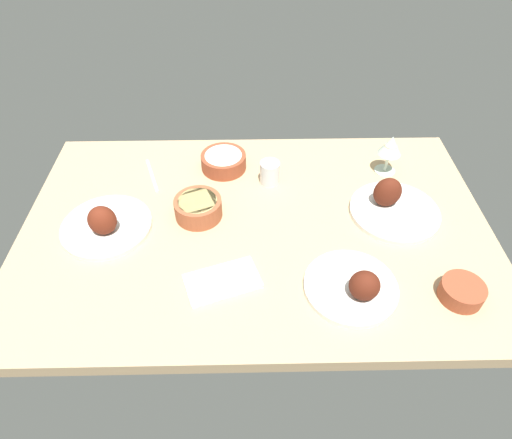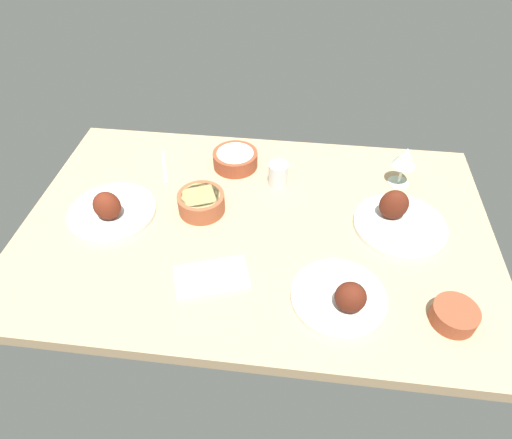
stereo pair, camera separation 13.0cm
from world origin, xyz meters
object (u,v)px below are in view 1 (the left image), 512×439
(plate_center_main, at_px, (392,206))
(bowl_pasta, at_px, (198,207))
(bowl_cream, at_px, (224,161))
(bowl_onions, at_px, (462,291))
(water_tumbler, at_px, (270,173))
(fork_loose, at_px, (152,176))
(plate_far_side, at_px, (355,287))
(wine_glass, at_px, (391,147))
(plate_near_viewer, at_px, (105,224))
(folded_napkin, at_px, (223,281))

(plate_center_main, xyz_separation_m, bowl_pasta, (-0.59, -0.01, 0.01))
(bowl_cream, relative_size, bowl_onions, 1.38)
(water_tumbler, bearing_deg, bowl_cream, 152.61)
(bowl_pasta, height_order, fork_loose, bowl_pasta)
(plate_far_side, bearing_deg, bowl_pasta, 144.97)
(wine_glass, bearing_deg, plate_near_viewer, -163.38)
(bowl_cream, xyz_separation_m, folded_napkin, (0.01, -0.50, -0.02))
(bowl_pasta, xyz_separation_m, bowl_onions, (0.69, -0.32, -0.01))
(plate_far_side, height_order, bowl_onions, plate_far_side)
(plate_center_main, xyz_separation_m, fork_loose, (-0.76, 0.19, -0.02))
(plate_near_viewer, distance_m, bowl_pasta, 0.27)
(folded_napkin, distance_m, fork_loose, 0.52)
(bowl_cream, xyz_separation_m, bowl_onions, (0.62, -0.55, -0.00))
(water_tumbler, distance_m, fork_loose, 0.40)
(plate_center_main, bearing_deg, plate_near_viewer, -175.74)
(bowl_pasta, bearing_deg, water_tumbler, 35.13)
(bowl_onions, bearing_deg, water_tumbler, 134.60)
(bowl_cream, relative_size, folded_napkin, 0.79)
(bowl_onions, height_order, wine_glass, wine_glass)
(plate_center_main, bearing_deg, folded_napkin, -152.57)
(plate_near_viewer, bearing_deg, plate_center_main, 4.26)
(plate_near_viewer, relative_size, bowl_pasta, 1.85)
(plate_far_side, bearing_deg, bowl_onions, -4.65)
(fork_loose, bearing_deg, plate_far_side, 31.30)
(plate_center_main, distance_m, bowl_onions, 0.34)
(plate_near_viewer, height_order, folded_napkin, plate_near_viewer)
(plate_near_viewer, xyz_separation_m, fork_loose, (0.10, 0.25, -0.02))
(wine_glass, bearing_deg, bowl_cream, 176.87)
(fork_loose, bearing_deg, bowl_cream, 80.97)
(plate_far_side, relative_size, water_tumbler, 3.12)
(water_tumbler, distance_m, folded_napkin, 0.44)
(fork_loose, bearing_deg, plate_center_main, 56.93)
(bowl_cream, distance_m, wine_glass, 0.56)
(plate_near_viewer, bearing_deg, bowl_cream, 41.22)
(plate_center_main, relative_size, folded_napkin, 1.41)
(bowl_cream, xyz_separation_m, water_tumbler, (0.15, -0.08, 0.01))
(bowl_onions, relative_size, water_tumbler, 1.42)
(bowl_cream, bearing_deg, bowl_onions, -41.71)
(plate_far_side, bearing_deg, bowl_cream, 123.60)
(plate_center_main, xyz_separation_m, bowl_cream, (-0.52, 0.23, 0.00))
(folded_napkin, relative_size, fork_loose, 1.07)
(bowl_cream, relative_size, fork_loose, 0.85)
(bowl_pasta, bearing_deg, folded_napkin, -72.64)
(water_tumbler, xyz_separation_m, fork_loose, (-0.40, 0.04, -0.04))
(plate_far_side, xyz_separation_m, wine_glass, (0.20, 0.50, 0.08))
(plate_near_viewer, bearing_deg, bowl_pasta, 12.32)
(plate_near_viewer, distance_m, plate_far_side, 0.73)
(water_tumbler, bearing_deg, bowl_pasta, -144.87)
(bowl_onions, bearing_deg, wine_glass, 97.73)
(plate_far_side, height_order, bowl_cream, plate_far_side)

